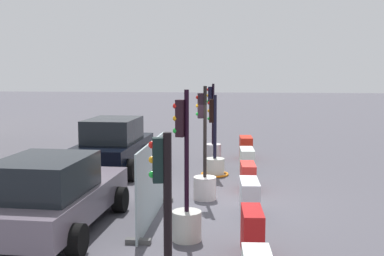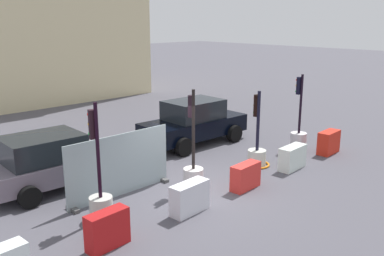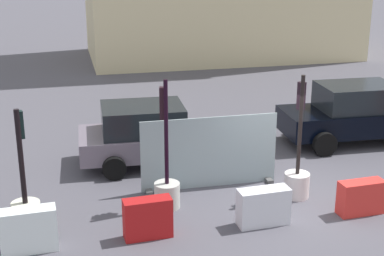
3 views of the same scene
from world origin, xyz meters
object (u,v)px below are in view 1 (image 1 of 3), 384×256
traffic_light_3 (215,162)px  traffic_light_4 (213,144)px  traffic_light_1 (186,210)px  construction_barrier_5 (246,148)px  construction_barrier_3 (248,177)px  car_grey_saloon (53,194)px  construction_barrier_2 (249,198)px  construction_barrier_4 (247,160)px  traffic_light_2 (205,178)px  construction_barrier_1 (252,232)px  car_black_sedan (113,145)px

traffic_light_3 → traffic_light_4: (2.98, 0.23, 0.12)m
traffic_light_1 → construction_barrier_5: 9.20m
traffic_light_1 → traffic_light_4: size_ratio=1.05×
traffic_light_1 → construction_barrier_3: traffic_light_1 is taller
car_grey_saloon → traffic_light_4: bearing=-17.9°
construction_barrier_2 → construction_barrier_4: 4.79m
traffic_light_2 → construction_barrier_5: bearing=-10.8°
traffic_light_2 → car_grey_saloon: (-2.87, 2.97, 0.25)m
construction_barrier_1 → car_black_sedan: size_ratio=0.22×
car_grey_saloon → traffic_light_1: bearing=-95.1°
construction_barrier_3 → car_black_sedan: (2.20, 4.46, 0.50)m
traffic_light_2 → construction_barrier_2: traffic_light_2 is taller
traffic_light_3 → construction_barrier_1: (-6.71, -1.05, -0.01)m
construction_barrier_4 → construction_barrier_5: 2.45m
construction_barrier_5 → construction_barrier_3: bearing=-179.9°
car_black_sedan → construction_barrier_1: bearing=-147.5°
construction_barrier_2 → construction_barrier_3: bearing=0.0°
construction_barrier_3 → construction_barrier_5: size_ratio=1.01×
construction_barrier_1 → construction_barrier_3: (4.82, 0.01, -0.04)m
traffic_light_1 → traffic_light_4: bearing=-0.1°
traffic_light_4 → construction_barrier_3: size_ratio=2.71×
construction_barrier_5 → traffic_light_2: bearing=169.2°
construction_barrier_1 → car_grey_saloon: bearing=77.8°
traffic_light_2 → construction_barrier_3: bearing=-47.6°
construction_barrier_5 → car_black_sedan: (-2.73, 4.45, 0.46)m
construction_barrier_5 → car_black_sedan: car_black_sedan is taller
traffic_light_4 → construction_barrier_5: 1.28m
traffic_light_4 → construction_barrier_4: bearing=-151.8°
car_black_sedan → construction_barrier_3: bearing=-116.3°
construction_barrier_3 → traffic_light_3: bearing=28.8°
traffic_light_1 → car_grey_saloon: size_ratio=0.66×
traffic_light_1 → traffic_light_2: (3.12, -0.14, -0.06)m
construction_barrier_5 → car_grey_saloon: bearing=155.1°
traffic_light_2 → construction_barrier_5: size_ratio=2.84×
traffic_light_3 → construction_barrier_4: size_ratio=2.23×
traffic_light_2 → traffic_light_3: bearing=-2.0°
traffic_light_1 → traffic_light_3: bearing=-2.3°
traffic_light_4 → construction_barrier_4: (-2.39, -1.28, -0.16)m
traffic_light_3 → traffic_light_4: bearing=4.4°
construction_barrier_2 → construction_barrier_5: construction_barrier_5 is taller
car_black_sedan → construction_barrier_4: bearing=-86.3°
traffic_light_3 → construction_barrier_2: size_ratio=2.27×
traffic_light_2 → construction_barrier_3: (1.05, -1.15, -0.17)m
traffic_light_1 → construction_barrier_3: (4.17, -1.29, -0.24)m
traffic_light_4 → traffic_light_1: bearing=179.9°
traffic_light_1 → construction_barrier_5: bearing=-8.0°
traffic_light_2 → traffic_light_3: 2.96m
traffic_light_2 → traffic_light_4: size_ratio=1.04×
traffic_light_2 → car_grey_saloon: 4.14m
construction_barrier_3 → construction_barrier_4: size_ratio=0.91×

